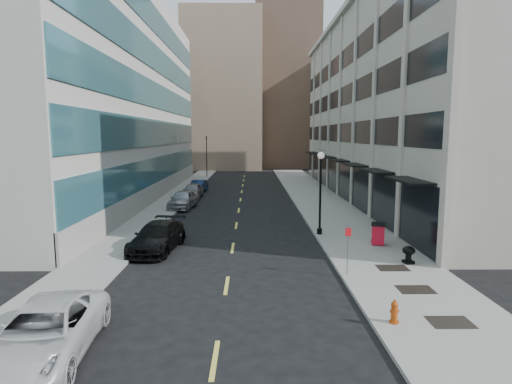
{
  "coord_description": "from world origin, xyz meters",
  "views": [
    {
      "loc": [
        1.03,
        -15.3,
        6.27
      ],
      "look_at": [
        1.33,
        9.52,
        2.96
      ],
      "focal_mm": 30.0,
      "sensor_mm": 36.0,
      "label": 1
    }
  ],
  "objects_px": {
    "car_black_pickup": "(157,237)",
    "traffic_signal": "(206,139)",
    "sign_post": "(348,242)",
    "car_white_van": "(45,332)",
    "car_grey_sedan": "(193,191)",
    "lamppost": "(320,185)",
    "trash_bin": "(378,233)",
    "fire_hydrant": "(394,312)",
    "car_blue_sedan": "(198,186)",
    "urn_planter": "(409,253)",
    "car_silver_sedan": "(183,199)"
  },
  "relations": [
    {
      "from": "sign_post",
      "to": "car_white_van",
      "type": "bearing_deg",
      "value": -146.42
    },
    {
      "from": "sign_post",
      "to": "urn_planter",
      "type": "relative_size",
      "value": 2.66
    },
    {
      "from": "fire_hydrant",
      "to": "urn_planter",
      "type": "bearing_deg",
      "value": 67.77
    },
    {
      "from": "car_silver_sedan",
      "to": "sign_post",
      "type": "distance_m",
      "value": 20.66
    },
    {
      "from": "car_black_pickup",
      "to": "car_grey_sedan",
      "type": "height_order",
      "value": "car_black_pickup"
    },
    {
      "from": "car_grey_sedan",
      "to": "lamppost",
      "type": "bearing_deg",
      "value": -56.69
    },
    {
      "from": "car_black_pickup",
      "to": "traffic_signal",
      "type": "bearing_deg",
      "value": 98.47
    },
    {
      "from": "car_white_van",
      "to": "lamppost",
      "type": "xyz_separation_m",
      "value": [
        10.1,
        14.5,
        2.47
      ]
    },
    {
      "from": "car_blue_sedan",
      "to": "fire_hydrant",
      "type": "distance_m",
      "value": 35.18
    },
    {
      "from": "car_white_van",
      "to": "trash_bin",
      "type": "height_order",
      "value": "car_white_van"
    },
    {
      "from": "car_silver_sedan",
      "to": "car_grey_sedan",
      "type": "xyz_separation_m",
      "value": [
        0.0,
        6.0,
        -0.04
      ]
    },
    {
      "from": "car_grey_sedan",
      "to": "fire_hydrant",
      "type": "height_order",
      "value": "car_grey_sedan"
    },
    {
      "from": "lamppost",
      "to": "urn_planter",
      "type": "distance_m",
      "value": 7.43
    },
    {
      "from": "trash_bin",
      "to": "fire_hydrant",
      "type": "bearing_deg",
      "value": -86.74
    },
    {
      "from": "traffic_signal",
      "to": "car_white_van",
      "type": "height_order",
      "value": "traffic_signal"
    },
    {
      "from": "trash_bin",
      "to": "lamppost",
      "type": "distance_m",
      "value": 4.57
    },
    {
      "from": "car_white_van",
      "to": "car_black_pickup",
      "type": "relative_size",
      "value": 1.03
    },
    {
      "from": "sign_post",
      "to": "car_grey_sedan",
      "type": "bearing_deg",
      "value": 112.41
    },
    {
      "from": "car_silver_sedan",
      "to": "trash_bin",
      "type": "relative_size",
      "value": 3.75
    },
    {
      "from": "trash_bin",
      "to": "urn_planter",
      "type": "relative_size",
      "value": 1.48
    },
    {
      "from": "car_grey_sedan",
      "to": "sign_post",
      "type": "xyz_separation_m",
      "value": [
        10.1,
        -24.01,
        0.84
      ]
    },
    {
      "from": "traffic_signal",
      "to": "car_blue_sedan",
      "type": "relative_size",
      "value": 1.74
    },
    {
      "from": "urn_planter",
      "to": "fire_hydrant",
      "type": "bearing_deg",
      "value": -113.71
    },
    {
      "from": "car_silver_sedan",
      "to": "car_grey_sedan",
      "type": "relative_size",
      "value": 1.06
    },
    {
      "from": "car_white_van",
      "to": "urn_planter",
      "type": "distance_m",
      "value": 15.79
    },
    {
      "from": "car_blue_sedan",
      "to": "car_grey_sedan",
      "type": "relative_size",
      "value": 0.91
    },
    {
      "from": "car_silver_sedan",
      "to": "car_blue_sedan",
      "type": "height_order",
      "value": "car_silver_sedan"
    },
    {
      "from": "fire_hydrant",
      "to": "sign_post",
      "type": "height_order",
      "value": "sign_post"
    },
    {
      "from": "trash_bin",
      "to": "lamppost",
      "type": "height_order",
      "value": "lamppost"
    },
    {
      "from": "car_silver_sedan",
      "to": "lamppost",
      "type": "height_order",
      "value": "lamppost"
    },
    {
      "from": "traffic_signal",
      "to": "sign_post",
      "type": "bearing_deg",
      "value": -76.51
    },
    {
      "from": "car_black_pickup",
      "to": "urn_planter",
      "type": "distance_m",
      "value": 13.02
    },
    {
      "from": "car_silver_sedan",
      "to": "car_black_pickup",
      "type": "bearing_deg",
      "value": -80.48
    },
    {
      "from": "traffic_signal",
      "to": "car_white_van",
      "type": "bearing_deg",
      "value": -89.23
    },
    {
      "from": "traffic_signal",
      "to": "car_grey_sedan",
      "type": "relative_size",
      "value": 1.58
    },
    {
      "from": "fire_hydrant",
      "to": "car_silver_sedan",
      "type": "bearing_deg",
      "value": 116.07
    },
    {
      "from": "traffic_signal",
      "to": "car_black_pickup",
      "type": "height_order",
      "value": "traffic_signal"
    },
    {
      "from": "fire_hydrant",
      "to": "urn_planter",
      "type": "height_order",
      "value": "urn_planter"
    },
    {
      "from": "traffic_signal",
      "to": "urn_planter",
      "type": "bearing_deg",
      "value": -72.03
    },
    {
      "from": "urn_planter",
      "to": "car_white_van",
      "type": "bearing_deg",
      "value": -148.05
    },
    {
      "from": "fire_hydrant",
      "to": "urn_planter",
      "type": "xyz_separation_m",
      "value": [
        2.87,
        6.54,
        0.13
      ]
    },
    {
      "from": "car_blue_sedan",
      "to": "sign_post",
      "type": "distance_m",
      "value": 30.32
    },
    {
      "from": "car_white_van",
      "to": "car_blue_sedan",
      "type": "relative_size",
      "value": 1.35
    },
    {
      "from": "car_silver_sedan",
      "to": "car_white_van",
      "type": "bearing_deg",
      "value": -83.54
    },
    {
      "from": "urn_planter",
      "to": "sign_post",
      "type": "bearing_deg",
      "value": -154.88
    },
    {
      "from": "urn_planter",
      "to": "traffic_signal",
      "type": "bearing_deg",
      "value": 107.97
    },
    {
      "from": "car_black_pickup",
      "to": "sign_post",
      "type": "distance_m",
      "value": 10.45
    },
    {
      "from": "lamppost",
      "to": "traffic_signal",
      "type": "bearing_deg",
      "value": 106.14
    },
    {
      "from": "trash_bin",
      "to": "sign_post",
      "type": "bearing_deg",
      "value": -102.65
    },
    {
      "from": "trash_bin",
      "to": "lamppost",
      "type": "relative_size",
      "value": 0.24
    }
  ]
}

